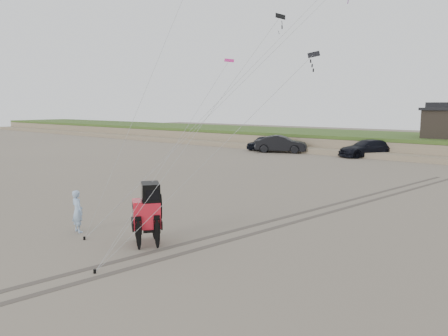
# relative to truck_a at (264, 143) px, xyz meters

# --- Properties ---
(ground) EXTENTS (160.00, 160.00, 0.00)m
(ground) POSITION_rel_truck_a_xyz_m (15.90, -30.42, -0.75)
(ground) COLOR #6B6054
(ground) RESTS_ON ground
(dune_ridge) EXTENTS (160.00, 14.25, 1.73)m
(dune_ridge) POSITION_rel_truck_a_xyz_m (15.90, 7.08, 0.07)
(dune_ridge) COLOR #7A6B54
(dune_ridge) RESTS_ON ground
(truck_a) EXTENTS (1.88, 4.46, 1.51)m
(truck_a) POSITION_rel_truck_a_xyz_m (0.00, 0.00, 0.00)
(truck_a) COLOR black
(truck_a) RESTS_ON ground
(truck_b) EXTENTS (5.53, 3.86, 1.73)m
(truck_b) POSITION_rel_truck_a_xyz_m (3.00, -1.26, 0.11)
(truck_b) COLOR black
(truck_b) RESTS_ON ground
(truck_c) EXTENTS (4.84, 5.86, 1.60)m
(truck_c) POSITION_rel_truck_a_xyz_m (11.25, 0.67, 0.05)
(truck_c) COLOR black
(truck_c) RESTS_ON ground
(jeep) EXTENTS (4.32, 4.93, 1.73)m
(jeep) POSITION_rel_truck_a_xyz_m (15.64, -29.56, 0.11)
(jeep) COLOR red
(jeep) RESTS_ON ground
(man) EXTENTS (0.62, 0.44, 1.62)m
(man) POSITION_rel_truck_a_xyz_m (12.49, -30.29, 0.06)
(man) COLOR #92B2E1
(man) RESTS_ON ground
(stake_main) EXTENTS (0.08, 0.08, 0.12)m
(stake_main) POSITION_rel_truck_a_xyz_m (13.55, -30.71, -0.69)
(stake_main) COLOR black
(stake_main) RESTS_ON ground
(stake_aux) EXTENTS (0.08, 0.08, 0.12)m
(stake_aux) POSITION_rel_truck_a_xyz_m (16.57, -32.29, -0.69)
(stake_aux) COLOR black
(stake_aux) RESTS_ON ground
(tire_tracks) EXTENTS (5.22, 29.74, 0.01)m
(tire_tracks) POSITION_rel_truck_a_xyz_m (17.90, -22.42, -0.75)
(tire_tracks) COLOR #4C443D
(tire_tracks) RESTS_ON ground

